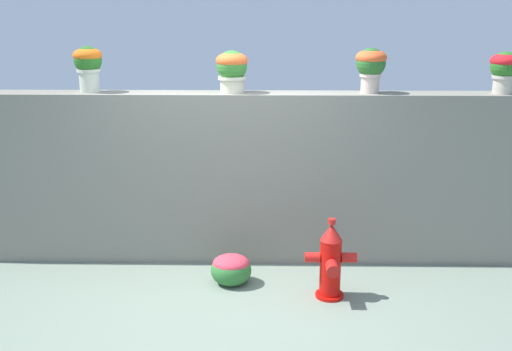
% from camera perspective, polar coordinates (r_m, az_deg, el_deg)
% --- Properties ---
extents(ground_plane, '(24.00, 24.00, 0.00)m').
position_cam_1_polar(ground_plane, '(5.68, -3.27, -11.98)').
color(ground_plane, slate).
extents(stone_wall, '(6.31, 0.37, 1.78)m').
position_cam_1_polar(stone_wall, '(6.38, -2.66, -0.21)').
color(stone_wall, gray).
rests_on(stone_wall, ground).
extents(potted_plant_1, '(0.29, 0.29, 0.46)m').
position_cam_1_polar(potted_plant_1, '(6.43, -15.42, 10.08)').
color(potted_plant_1, beige).
rests_on(potted_plant_1, stone_wall).
extents(potted_plant_2, '(0.32, 0.32, 0.42)m').
position_cam_1_polar(potted_plant_2, '(6.17, -2.27, 10.02)').
color(potted_plant_2, beige).
rests_on(potted_plant_2, stone_wall).
extents(potted_plant_3, '(0.31, 0.31, 0.45)m').
position_cam_1_polar(potted_plant_3, '(6.24, 10.69, 10.18)').
color(potted_plant_3, beige).
rests_on(potted_plant_3, stone_wall).
extents(potted_plant_4, '(0.29, 0.29, 0.41)m').
position_cam_1_polar(potted_plant_4, '(6.55, 22.22, 9.31)').
color(potted_plant_4, beige).
rests_on(potted_plant_4, stone_wall).
extents(fire_hydrant, '(0.48, 0.39, 0.77)m').
position_cam_1_polar(fire_hydrant, '(5.70, 6.99, -8.06)').
color(fire_hydrant, red).
rests_on(fire_hydrant, ground).
extents(flower_bush_left, '(0.40, 0.36, 0.31)m').
position_cam_1_polar(flower_bush_left, '(6.01, -2.35, -8.64)').
color(flower_bush_left, '#317434').
rests_on(flower_bush_left, ground).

